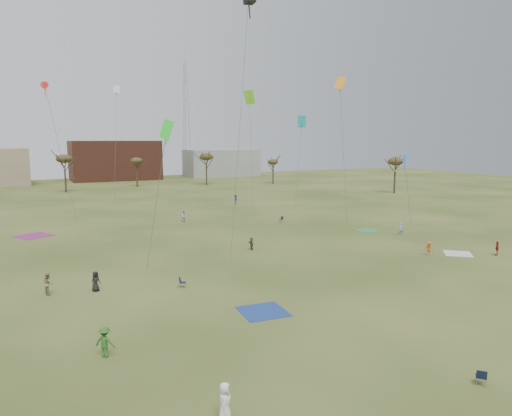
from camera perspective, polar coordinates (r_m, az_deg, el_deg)
name	(u,v)px	position (r m, az deg, el deg)	size (l,w,h in m)	color
ground	(323,296)	(38.11, 8.26, -10.59)	(260.00, 260.00, 0.00)	#334816
flyer_near_left	(225,402)	(22.22, -3.83, -22.64)	(0.87, 0.57, 1.78)	white
flyer_near_center	(105,342)	(28.91, -18.04, -15.35)	(1.16, 0.67, 1.79)	#2C6822
spectator_fore_a	(497,248)	(56.37, 27.45, -4.41)	(0.91, 0.38, 1.55)	#B0261E
spectator_fore_b	(48,284)	(41.29, -24.11, -8.46)	(0.86, 0.67, 1.78)	#92865C
spectator_fore_c	(251,244)	(52.64, -0.57, -4.38)	(1.30, 0.41, 1.40)	brown
flyer_mid_a	(96,281)	(40.73, -19.07, -8.49)	(0.81, 0.53, 1.67)	black
flyer_mid_b	(429,249)	(53.34, 20.42, -4.68)	(0.99, 0.57, 1.54)	#C95C25
flyer_mid_c	(401,229)	(63.39, 17.33, -2.44)	(0.62, 0.41, 1.70)	#7BAFCD
spectator_mid_e	(184,216)	(71.20, -8.82, -0.99)	(0.84, 0.65, 1.72)	silver
flyer_far_c	(235,199)	(89.66, -2.53, 1.06)	(1.20, 0.69, 1.85)	navy
blanket_blue	(263,312)	(34.45, 0.87, -12.59)	(3.23, 3.23, 0.03)	#214193
blanket_cream	(458,254)	(55.50, 23.51, -5.17)	(2.78, 2.78, 0.03)	white
blanket_plum	(34,236)	(66.69, -25.57, -3.11)	(3.90, 3.90, 0.03)	#932D78
blanket_olive	(367,230)	(65.54, 13.48, -2.70)	(2.67, 2.67, 0.03)	green
camp_chair_left	(182,284)	(40.15, -9.00, -9.22)	(0.71, 0.69, 0.87)	#16183C
camp_chair_center	(481,380)	(27.61, 25.86, -18.43)	(0.74, 0.74, 0.87)	#131D34
camp_chair_right	(281,220)	(70.20, 3.09, -1.54)	(0.62, 0.58, 0.87)	#131635
kites_aloft	(219,77)	(57.56, -4.58, 15.77)	(64.73, 72.24, 25.45)	red
tree_line	(111,163)	(110.18, -17.31, 5.27)	(117.44, 49.32, 8.91)	#3A2B1E
building_brick	(115,160)	(151.80, -16.92, 5.63)	(26.00, 16.00, 12.00)	brown
building_grey	(221,163)	(159.69, -4.26, 5.54)	(24.00, 12.00, 9.00)	gray
radio_tower	(186,119)	(162.74, -8.59, 10.71)	(1.51, 1.72, 41.00)	#9EA3A8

